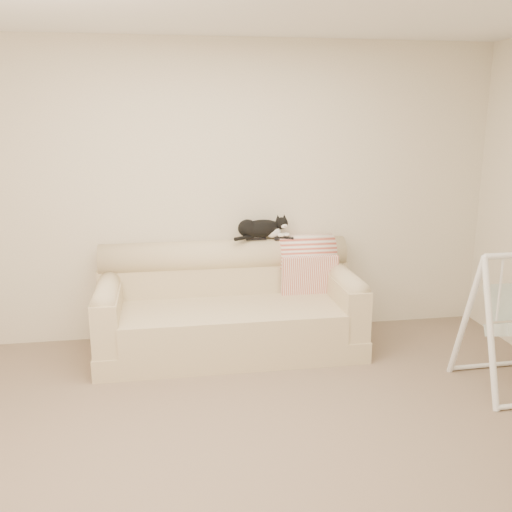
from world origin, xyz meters
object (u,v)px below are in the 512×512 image
(tuxedo_cat, at_px, (261,228))
(remote_a, at_px, (256,238))
(remote_b, at_px, (284,238))
(sofa, at_px, (229,309))

(tuxedo_cat, bearing_deg, remote_a, 178.58)
(remote_a, height_order, remote_b, remote_a)
(remote_b, bearing_deg, remote_a, 172.38)
(sofa, height_order, remote_a, remote_a)
(remote_a, distance_m, remote_b, 0.25)
(sofa, distance_m, remote_b, 0.79)
(sofa, height_order, tuxedo_cat, tuxedo_cat)
(sofa, bearing_deg, remote_a, 41.24)
(remote_a, distance_m, tuxedo_cat, 0.10)
(sofa, distance_m, tuxedo_cat, 0.76)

